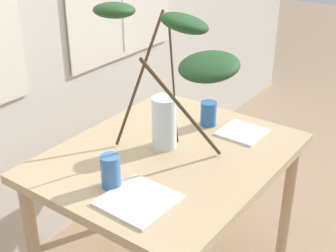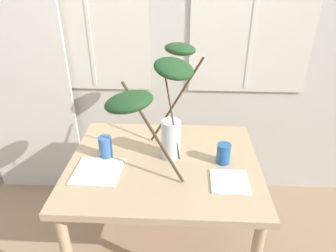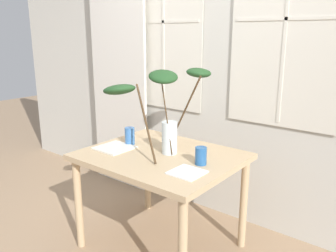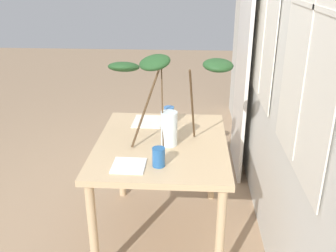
% 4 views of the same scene
% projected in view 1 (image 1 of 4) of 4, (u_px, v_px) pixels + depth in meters
% --- Properties ---
extents(dining_table, '(1.11, 0.91, 0.77)m').
position_uv_depth(dining_table, '(169.00, 171.00, 2.13)').
color(dining_table, tan).
rests_on(dining_table, ground).
extents(vase_with_branches, '(0.50, 0.88, 0.65)m').
position_uv_depth(vase_with_branches, '(167.00, 66.00, 1.92)').
color(vase_with_branches, silver).
rests_on(vase_with_branches, dining_table).
extents(drinking_glass_blue_left, '(0.08, 0.08, 0.14)m').
position_uv_depth(drinking_glass_blue_left, '(111.00, 171.00, 1.83)').
color(drinking_glass_blue_left, '#386BAD').
rests_on(drinking_glass_blue_left, dining_table).
extents(drinking_glass_blue_right, '(0.08, 0.08, 0.12)m').
position_uv_depth(drinking_glass_blue_right, '(208.00, 114.00, 2.32)').
color(drinking_glass_blue_right, '#235693').
rests_on(drinking_glass_blue_right, dining_table).
extents(plate_square_left, '(0.26, 0.26, 0.01)m').
position_uv_depth(plate_square_left, '(139.00, 200.00, 1.77)').
color(plate_square_left, silver).
rests_on(plate_square_left, dining_table).
extents(plate_square_right, '(0.20, 0.20, 0.01)m').
position_uv_depth(plate_square_right, '(242.00, 132.00, 2.26)').
color(plate_square_right, white).
rests_on(plate_square_right, dining_table).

